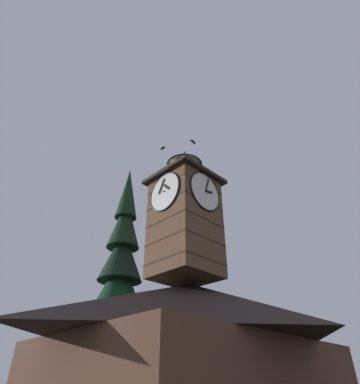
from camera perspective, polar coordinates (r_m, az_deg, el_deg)
building_main at (r=20.63m, az=1.93°, el=-26.43°), size 15.70×12.44×8.18m
clock_tower at (r=21.92m, az=0.85°, el=-4.09°), size 4.32×4.32×9.68m
pine_tree_behind at (r=22.96m, az=-10.94°, el=-19.20°), size 5.10×5.10×18.01m
moon at (r=62.74m, az=-12.83°, el=-22.00°), size 1.84×1.84×1.84m
flying_bird_high at (r=32.53m, az=2.21°, el=8.76°), size 0.71×0.31×0.17m
flying_bird_low at (r=28.83m, az=-2.98°, el=7.65°), size 0.26×0.51×0.15m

